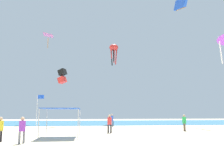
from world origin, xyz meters
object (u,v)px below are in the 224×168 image
Objects in this scene: person_near_tent at (22,128)px; person_leftmost at (110,122)px; kite_box_black at (62,76)px; person_rightmost at (112,119)px; kite_parafoil_blue at (180,4)px; banner_flag at (38,111)px; person_central at (184,121)px; canopy_tent at (62,110)px; kite_octopus_red at (114,49)px; kite_diamond_pink at (48,36)px; person_far_shore at (0,127)px.

person_leftmost is at bearing -178.28° from person_near_tent.
person_near_tent is 0.74× the size of kite_box_black.
person_rightmost is 0.30× the size of kite_parafoil_blue.
kite_parafoil_blue is at bearing 81.20° from person_leftmost.
kite_parafoil_blue reaches higher than person_rightmost.
kite_parafoil_blue is at bearing 5.98° from person_rightmost.
person_leftmost is 27.70m from kite_parafoil_blue.
kite_box_black reaches higher than banner_flag.
person_central is 15.33m from banner_flag.
person_leftmost is 8.48m from person_central.
kite_box_black is at bearing 87.54° from banner_flag.
canopy_tent is at bearing -103.42° from person_leftmost.
kite_box_black reaches higher than person_near_tent.
person_near_tent is (-2.08, -3.36, -1.23)m from canopy_tent.
person_rightmost is at bearing 64.38° from kite_octopus_red.
canopy_tent is 0.90× the size of banner_flag.
kite_parafoil_blue is at bearing 67.77° from kite_diamond_pink.
person_near_tent is 9.30m from person_leftmost.
person_far_shore is at bearing -0.55° from kite_diamond_pink.
person_central is 18.80m from kite_box_black.
person_leftmost is 23.12m from kite_octopus_red.
canopy_tent is 26.17m from kite_octopus_red.
banner_flag reaches higher than person_central.
kite_box_black reaches higher than person_far_shore.
canopy_tent reaches higher than person_leftmost.
person_near_tent is at bearing -121.76° from canopy_tent.
banner_flag reaches higher than person_leftmost.
canopy_tent reaches higher than person_near_tent.
kite_diamond_pink is at bearing 99.15° from banner_flag.
person_rightmost reaches higher than person_near_tent.
canopy_tent is 4.14m from person_near_tent.
kite_octopus_red is (-5.72, 17.35, 13.31)m from person_central.
canopy_tent is 5.61m from person_leftmost.
canopy_tent reaches higher than person_central.
person_leftmost is 0.64× the size of kite_diamond_pink.
person_near_tent is 0.42× the size of kite_octopus_red.
kite_parafoil_blue is (20.05, 1.52, 13.67)m from kite_box_black.
canopy_tent is 1.83× the size of person_central.
kite_diamond_pink is at bearing 53.79° from person_central.
kite_octopus_red reaches higher than person_far_shore.
person_leftmost is 0.29× the size of kite_parafoil_blue.
kite_octopus_red reaches higher than banner_flag.
kite_parafoil_blue reaches higher than canopy_tent.
person_far_shore is (-16.40, -7.41, -0.05)m from person_central.
banner_flag is (-2.38, 2.11, -0.06)m from canopy_tent.
kite_octopus_red is 1.46× the size of kite_diamond_pink.
kite_box_black is (-14.50, 10.07, 6.47)m from person_central.
person_leftmost is at bearing -106.80° from person_rightmost.
kite_parafoil_blue is at bearing 179.25° from person_near_tent.
person_far_shore is 0.60× the size of kite_diamond_pink.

